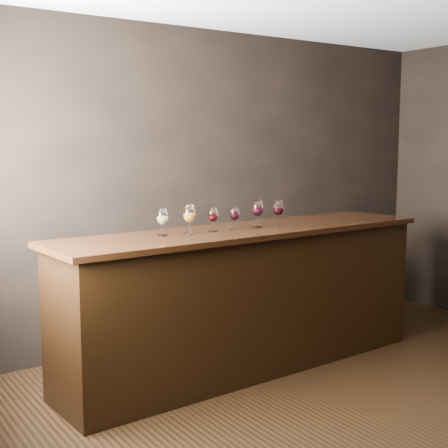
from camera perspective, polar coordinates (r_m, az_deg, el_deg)
ground at (r=4.45m, az=15.92°, el=-16.58°), size 5.00×5.00×0.00m
room_shell at (r=3.98m, az=13.41°, el=7.50°), size 5.02×4.52×2.81m
bar_counter at (r=4.98m, az=2.10°, el=-7.08°), size 3.14×0.83×1.09m
bar_top at (r=4.87m, az=2.13°, el=-0.64°), size 3.24×0.91×0.04m
back_bar_shelf at (r=5.60m, az=-2.03°, el=-6.37°), size 2.53×0.40×0.91m
glass_white at (r=4.50m, az=-5.66°, el=0.60°), size 0.08×0.08×0.19m
glass_amber at (r=4.55m, az=-3.20°, el=0.89°), size 0.09×0.09×0.22m
glass_red_a at (r=4.67m, az=-1.03°, el=0.80°), size 0.08×0.08×0.18m
glass_red_b at (r=4.77m, az=0.96°, el=0.92°), size 0.08×0.08×0.18m
glass_red_c at (r=4.91m, az=3.09°, el=1.40°), size 0.09×0.09×0.22m
glass_red_d at (r=5.00m, az=4.98°, el=1.42°), size 0.09×0.09×0.21m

